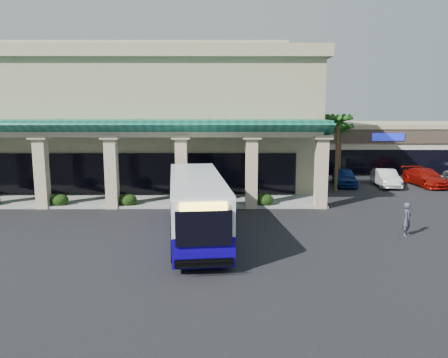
{
  "coord_description": "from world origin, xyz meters",
  "views": [
    {
      "loc": [
        -0.37,
        -22.58,
        6.42
      ],
      "look_at": [
        -0.28,
        3.41,
        2.2
      ],
      "focal_mm": 35.0,
      "sensor_mm": 36.0,
      "label": 1
    }
  ],
  "objects_px": {
    "transit_bus": "(197,207)",
    "pedestrian": "(407,219)",
    "car_red": "(425,177)",
    "car_silver": "(345,177)",
    "car_white": "(386,178)"
  },
  "relations": [
    {
      "from": "transit_bus",
      "to": "car_silver",
      "type": "bearing_deg",
      "value": 45.47
    },
    {
      "from": "car_white",
      "to": "transit_bus",
      "type": "bearing_deg",
      "value": -131.15
    },
    {
      "from": "transit_bus",
      "to": "car_white",
      "type": "relative_size",
      "value": 2.52
    },
    {
      "from": "transit_bus",
      "to": "pedestrian",
      "type": "xyz_separation_m",
      "value": [
        10.7,
        0.17,
        -0.69
      ]
    },
    {
      "from": "car_silver",
      "to": "car_red",
      "type": "xyz_separation_m",
      "value": [
        6.72,
        -0.15,
        -0.02
      ]
    },
    {
      "from": "transit_bus",
      "to": "car_silver",
      "type": "height_order",
      "value": "transit_bus"
    },
    {
      "from": "transit_bus",
      "to": "car_red",
      "type": "bearing_deg",
      "value": 32.17
    },
    {
      "from": "transit_bus",
      "to": "car_silver",
      "type": "distance_m",
      "value": 18.72
    },
    {
      "from": "car_silver",
      "to": "transit_bus",
      "type": "bearing_deg",
      "value": -120.46
    },
    {
      "from": "car_red",
      "to": "pedestrian",
      "type": "bearing_deg",
      "value": -123.69
    },
    {
      "from": "car_red",
      "to": "car_white",
      "type": "bearing_deg",
      "value": 179.05
    },
    {
      "from": "transit_bus",
      "to": "pedestrian",
      "type": "distance_m",
      "value": 10.72
    },
    {
      "from": "pedestrian",
      "to": "car_white",
      "type": "xyz_separation_m",
      "value": [
        4.14,
        14.09,
        -0.13
      ]
    },
    {
      "from": "pedestrian",
      "to": "car_silver",
      "type": "height_order",
      "value": "pedestrian"
    },
    {
      "from": "pedestrian",
      "to": "car_silver",
      "type": "xyz_separation_m",
      "value": [
        0.85,
        14.54,
        -0.1
      ]
    }
  ]
}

